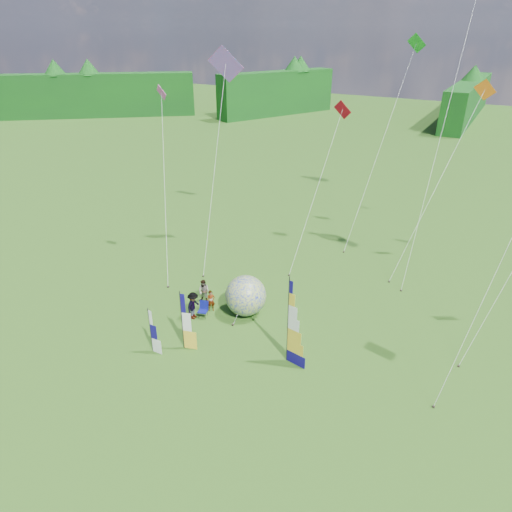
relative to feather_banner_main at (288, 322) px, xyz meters
The scene contains 17 objects.
ground 4.23m from the feather_banner_main, 118.93° to the right, with size 220.00×220.00×0.00m, color #477C25.
treeline_ring 3.60m from the feather_banner_main, 118.93° to the right, with size 210.00×210.00×8.00m, color #0F4F0F, non-canonical shape.
feather_banner_main is the anchor object (origin of this frame).
side_banner_left 6.12m from the feather_banner_main, 160.98° to the right, with size 1.03×0.10×3.74m, color gold, non-canonical shape.
side_banner_far 7.88m from the feather_banner_main, 156.24° to the right, with size 0.86×0.10×2.87m, color white, non-canonical shape.
bol_inflatable 5.46m from the feather_banner_main, 146.49° to the left, with size 2.68×2.68×2.68m, color navy.
spectator_a 7.15m from the feather_banner_main, 162.62° to the left, with size 0.55×0.36×1.50m, color #66594C.
spectator_b 8.27m from the feather_banner_main, 160.33° to the left, with size 0.81×0.40×1.67m, color #66594C.
spectator_c 7.29m from the feather_banner_main, behind, with size 1.22×0.45×1.89m, color #66594C.
spectator_d 7.24m from the feather_banner_main, 145.28° to the left, with size 0.89×0.36×1.52m, color #66594C.
camp_chair 7.02m from the feather_banner_main, behind, with size 0.62×0.62×1.08m, color #090E5F, non-canonical shape.
kite_whale 18.88m from the feather_banner_main, 76.67° to the left, with size 3.26×14.28×22.33m, color black, non-canonical shape.
kite_rainbow_delta 15.38m from the feather_banner_main, 139.57° to the left, with size 6.94×12.09×16.62m, color #C72949, non-canonical shape.
small_kite_red 14.46m from the feather_banner_main, 107.16° to the left, with size 2.64×11.72×12.19m, color #BA081A, non-canonical shape.
small_kite_orange 16.64m from the feather_banner_main, 74.48° to the left, with size 5.68×10.15×14.16m, color orange, non-canonical shape.
small_kite_pink 15.25m from the feather_banner_main, 154.97° to the left, with size 6.59×8.49×13.45m, color #FE52C1, non-canonical shape.
small_kite_green 20.55m from the feather_banner_main, 93.45° to the left, with size 4.07×12.65×16.98m, color green, non-canonical shape.
Camera 1 is at (10.18, -15.70, 17.03)m, focal length 32.00 mm.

